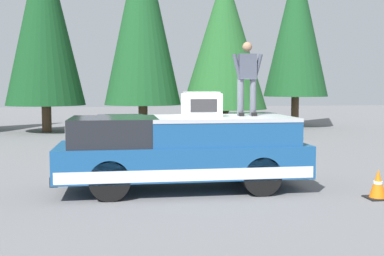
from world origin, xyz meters
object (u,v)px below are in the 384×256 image
Objects in this scene: person_on_truck_bed at (247,77)px; parked_car_silver at (250,126)px; pickup_truck at (182,151)px; parked_car_grey at (118,129)px; traffic_cone at (378,185)px; compressor_unit at (201,104)px.

person_on_truck_bed is 10.55m from parked_car_silver.
parked_car_silver is (10.09, -4.37, -0.29)m from pickup_truck.
traffic_cone is (-10.85, -5.37, -0.29)m from parked_car_grey.
compressor_unit is 1.35× the size of traffic_cone.
parked_car_silver and parked_car_grey have the same top height.
parked_car_silver is 5.89m from parked_car_grey.
pickup_truck reaches higher than traffic_cone.
person_on_truck_bed reaches higher than traffic_cone.
parked_car_silver is 11.59m from traffic_cone.
pickup_truck is 1.35× the size of parked_car_silver.
pickup_truck is at bearing -171.03° from parked_car_grey.
compressor_unit is 1.26m from person_on_truck_bed.
pickup_truck is at bearing 156.57° from parked_car_silver.
pickup_truck is 3.28× the size of person_on_truck_bed.
compressor_unit reaches higher than pickup_truck.
parked_car_grey is at bearing 11.53° from compressor_unit.
traffic_cone is (-1.49, -3.47, -1.64)m from compressor_unit.
person_on_truck_bed reaches higher than parked_car_silver.
parked_car_grey is (9.35, 1.48, -0.29)m from pickup_truck.
pickup_truck is 8.94× the size of traffic_cone.
parked_car_silver is at bearing -82.88° from parked_car_grey.
parked_car_grey is 6.61× the size of traffic_cone.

